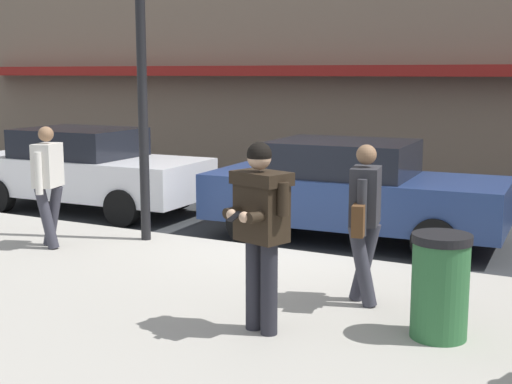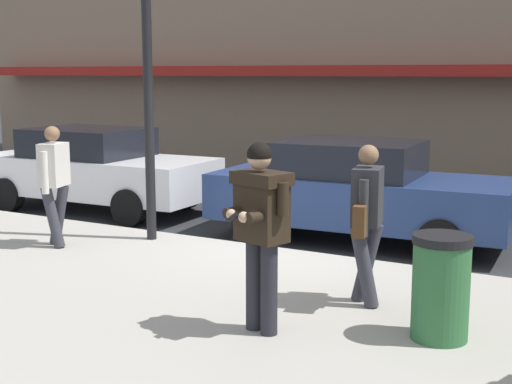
# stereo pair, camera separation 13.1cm
# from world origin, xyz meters

# --- Properties ---
(ground_plane) EXTENTS (80.00, 80.00, 0.00)m
(ground_plane) POSITION_xyz_m (0.00, 0.00, 0.00)
(ground_plane) COLOR #2B2D30
(sidewalk) EXTENTS (32.00, 5.30, 0.14)m
(sidewalk) POSITION_xyz_m (1.00, -2.85, 0.07)
(sidewalk) COLOR #A8A399
(sidewalk) RESTS_ON ground
(curb_paint_line) EXTENTS (28.00, 0.12, 0.01)m
(curb_paint_line) POSITION_xyz_m (1.00, 0.05, 0.00)
(curb_paint_line) COLOR silver
(curb_paint_line) RESTS_ON ground
(parked_sedan_near) EXTENTS (4.56, 2.04, 1.54)m
(parked_sedan_near) POSITION_xyz_m (-4.57, 1.21, 0.79)
(parked_sedan_near) COLOR silver
(parked_sedan_near) RESTS_ON ground
(parked_sedan_mid) EXTENTS (4.60, 2.13, 1.54)m
(parked_sedan_mid) POSITION_xyz_m (0.64, 1.24, 0.79)
(parked_sedan_mid) COLOR navy
(parked_sedan_mid) RESTS_ON ground
(man_texting_on_phone) EXTENTS (0.63, 0.64, 1.81)m
(man_texting_on_phone) POSITION_xyz_m (1.39, -3.22, 1.25)
(man_texting_on_phone) COLOR #23232B
(man_texting_on_phone) RESTS_ON sidewalk
(pedestrian_in_light_coat) EXTENTS (0.40, 0.58, 1.70)m
(pedestrian_in_light_coat) POSITION_xyz_m (-2.75, -1.64, 1.11)
(pedestrian_in_light_coat) COLOR #33333D
(pedestrian_in_light_coat) RESTS_ON sidewalk
(pedestrian_with_bag) EXTENTS (0.38, 0.72, 1.70)m
(pedestrian_with_bag) POSITION_xyz_m (1.96, -1.98, 1.11)
(pedestrian_with_bag) COLOR #33333D
(pedestrian_with_bag) RESTS_ON sidewalk
(street_lamp_post) EXTENTS (0.36, 0.36, 4.88)m
(street_lamp_post) POSITION_xyz_m (-1.84, -0.65, 3.14)
(street_lamp_post) COLOR black
(street_lamp_post) RESTS_ON sidewalk
(trash_bin) EXTENTS (0.55, 0.55, 0.98)m
(trash_bin) POSITION_xyz_m (2.91, -2.58, 0.63)
(trash_bin) COLOR #2D6638
(trash_bin) RESTS_ON sidewalk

